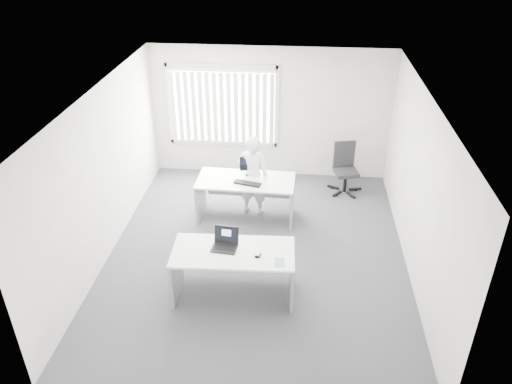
# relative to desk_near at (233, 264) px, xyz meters

# --- Properties ---
(ground) EXTENTS (6.00, 6.00, 0.00)m
(ground) POSITION_rel_desk_near_xyz_m (0.25, 1.07, -0.59)
(ground) COLOR #595A62
(ground) RESTS_ON ground
(wall_back) EXTENTS (5.00, 0.02, 2.80)m
(wall_back) POSITION_rel_desk_near_xyz_m (0.25, 4.07, 0.81)
(wall_back) COLOR beige
(wall_back) RESTS_ON ground
(wall_front) EXTENTS (5.00, 0.02, 2.80)m
(wall_front) POSITION_rel_desk_near_xyz_m (0.25, -1.93, 0.81)
(wall_front) COLOR beige
(wall_front) RESTS_ON ground
(wall_left) EXTENTS (0.02, 6.00, 2.80)m
(wall_left) POSITION_rel_desk_near_xyz_m (-2.25, 1.07, 0.81)
(wall_left) COLOR beige
(wall_left) RESTS_ON ground
(wall_right) EXTENTS (0.02, 6.00, 2.80)m
(wall_right) POSITION_rel_desk_near_xyz_m (2.75, 1.07, 0.81)
(wall_right) COLOR beige
(wall_right) RESTS_ON ground
(ceiling) EXTENTS (5.00, 6.00, 0.02)m
(ceiling) POSITION_rel_desk_near_xyz_m (0.25, 1.07, 2.21)
(ceiling) COLOR white
(ceiling) RESTS_ON wall_back
(window) EXTENTS (2.32, 0.06, 1.76)m
(window) POSITION_rel_desk_near_xyz_m (-0.75, 4.03, 0.96)
(window) COLOR silver
(window) RESTS_ON wall_back
(blinds) EXTENTS (2.20, 0.10, 1.50)m
(blinds) POSITION_rel_desk_near_xyz_m (-0.75, 3.97, 0.93)
(blinds) COLOR silver
(blinds) RESTS_ON wall_back
(desk_near) EXTENTS (1.82, 0.91, 0.81)m
(desk_near) POSITION_rel_desk_near_xyz_m (0.00, 0.00, 0.00)
(desk_near) COLOR white
(desk_near) RESTS_ON ground
(desk_far) EXTENTS (1.80, 0.88, 0.81)m
(desk_far) POSITION_rel_desk_near_xyz_m (-0.06, 2.19, 0.00)
(desk_far) COLOR white
(desk_far) RESTS_ON ground
(office_chair) EXTENTS (0.72, 0.72, 1.05)m
(office_chair) POSITION_rel_desk_near_xyz_m (1.85, 3.41, -0.26)
(office_chair) COLOR black
(office_chair) RESTS_ON ground
(person) EXTENTS (0.63, 0.46, 1.59)m
(person) POSITION_rel_desk_near_xyz_m (0.05, 2.41, 0.21)
(person) COLOR silver
(person) RESTS_ON ground
(laptop) EXTENTS (0.40, 0.36, 0.28)m
(laptop) POSITION_rel_desk_near_xyz_m (-0.14, 0.04, 0.37)
(laptop) COLOR black
(laptop) RESTS_ON desk_near
(paper_sheet) EXTENTS (0.30, 0.22, 0.00)m
(paper_sheet) POSITION_rel_desk_near_xyz_m (0.42, -0.11, 0.23)
(paper_sheet) COLOR white
(paper_sheet) RESTS_ON desk_near
(mouse) EXTENTS (0.09, 0.12, 0.05)m
(mouse) POSITION_rel_desk_near_xyz_m (0.37, -0.08, 0.25)
(mouse) COLOR #ADADAF
(mouse) RESTS_ON paper_sheet
(booklet) EXTENTS (0.16, 0.21, 0.01)m
(booklet) POSITION_rel_desk_near_xyz_m (0.68, -0.20, 0.23)
(booklet) COLOR silver
(booklet) RESTS_ON desk_near
(keyboard) EXTENTS (0.52, 0.29, 0.02)m
(keyboard) POSITION_rel_desk_near_xyz_m (-0.01, 2.03, 0.24)
(keyboard) COLOR black
(keyboard) RESTS_ON desk_far
(monitor) EXTENTS (0.40, 0.19, 0.38)m
(monitor) POSITION_rel_desk_near_xyz_m (-0.00, 2.39, 0.42)
(monitor) COLOR black
(monitor) RESTS_ON desk_far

